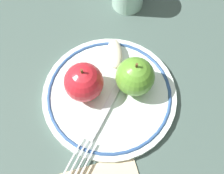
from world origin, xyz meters
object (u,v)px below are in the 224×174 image
at_px(apple_slice_front, 113,53).
at_px(apple_second_whole, 135,77).
at_px(fork, 99,124).
at_px(apple_red_whole, 84,80).
at_px(plate, 112,94).

bearing_deg(apple_slice_front, apple_second_whole, 26.99).
distance_m(apple_second_whole, fork, 0.10).
xyz_separation_m(apple_red_whole, apple_second_whole, (-0.08, -0.02, 0.00)).
relative_size(apple_red_whole, apple_second_whole, 1.00).
relative_size(apple_slice_front, fork, 0.35).
bearing_deg(fork, apple_slice_front, -164.19).
bearing_deg(apple_second_whole, apple_red_whole, 11.30).
xyz_separation_m(apple_second_whole, apple_slice_front, (0.04, -0.06, -0.02)).
distance_m(plate, apple_second_whole, 0.06).
xyz_separation_m(plate, fork, (0.01, 0.06, 0.01)).
relative_size(plate, fork, 1.33).
distance_m(plate, apple_red_whole, 0.06).
relative_size(apple_red_whole, apple_slice_front, 1.20).
bearing_deg(plate, apple_slice_front, -84.05).
bearing_deg(fork, apple_second_whole, 166.06).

